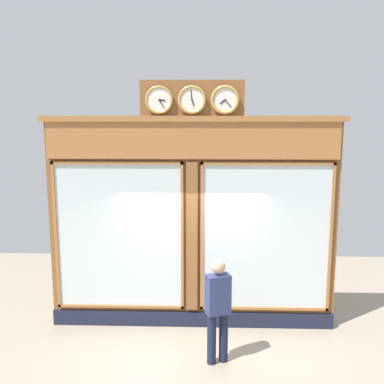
# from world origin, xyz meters

# --- Properties ---
(shop_facade) EXTENTS (5.25, 0.42, 4.43)m
(shop_facade) POSITION_xyz_m (-0.00, -0.13, 1.96)
(shop_facade) COLOR brown
(shop_facade) RESTS_ON ground_plane
(pedestrian) EXTENTS (0.41, 0.33, 1.69)m
(pedestrian) POSITION_xyz_m (-0.44, 1.20, 0.93)
(pedestrian) COLOR #191E38
(pedestrian) RESTS_ON ground_plane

